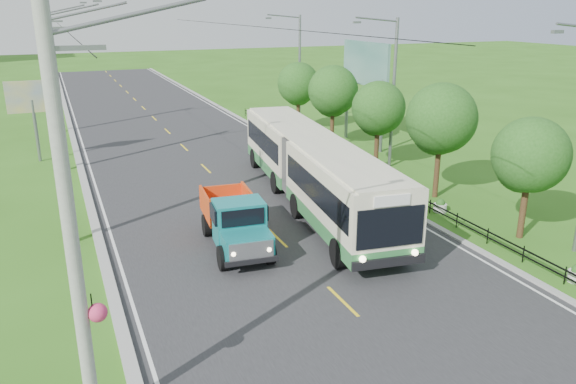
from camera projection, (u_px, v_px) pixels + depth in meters
ground at (342, 301)px, 19.15m from camera, size 240.00×240.00×0.00m
road at (198, 161)px, 36.65m from camera, size 14.00×120.00×0.02m
curb_left at (81, 172)px, 33.98m from camera, size 0.40×120.00×0.15m
curb_right at (298, 150)px, 39.27m from camera, size 0.30×120.00×0.10m
edge_line_left at (91, 172)px, 34.20m from camera, size 0.12×120.00×0.00m
edge_line_right at (291, 151)px, 39.10m from camera, size 0.12×120.00×0.00m
centre_dash at (343, 301)px, 19.14m from camera, size 0.12×2.20×0.00m
railing_right at (350, 167)px, 34.26m from camera, size 0.04×40.00×0.60m
pole_nearest at (74, 235)px, 11.94m from camera, size 3.51×0.44×10.00m
pole_near at (57, 125)px, 22.39m from camera, size 3.51×0.32×10.00m
pole_mid at (51, 87)px, 32.89m from camera, size 3.51×0.32×10.00m
pole_far at (49, 68)px, 43.40m from camera, size 3.51×0.32×10.00m
tree_second at (529, 158)px, 23.55m from camera, size 3.18×3.26×5.30m
tree_third at (440, 122)px, 28.66m from camera, size 3.60×3.62×6.00m
tree_fourth at (378, 111)px, 34.03m from camera, size 3.24×3.31×5.40m
tree_fifth at (333, 93)px, 39.20m from camera, size 3.48×3.52×5.80m
tree_back at (298, 86)px, 44.52m from camera, size 3.30×3.36×5.50m
streetlight_mid at (391, 88)px, 33.79m from camera, size 3.02×0.20×9.07m
streetlight_far at (298, 67)px, 46.04m from camera, size 3.02×0.20×9.07m
planter_near at (440, 206)px, 27.48m from camera, size 0.64×0.64×0.67m
planter_mid at (359, 166)px, 34.48m from camera, size 0.64×0.64×0.67m
planter_far at (305, 139)px, 41.48m from camera, size 0.64×0.64×0.67m
billboard_left at (32, 102)px, 35.45m from camera, size 3.00×0.20×5.20m
billboard_right at (365, 70)px, 39.51m from camera, size 0.24×6.00×7.30m
bus at (312, 165)px, 27.99m from camera, size 5.01×17.99×3.43m
dump_truck at (235, 218)px, 23.06m from camera, size 2.56×5.64×2.30m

